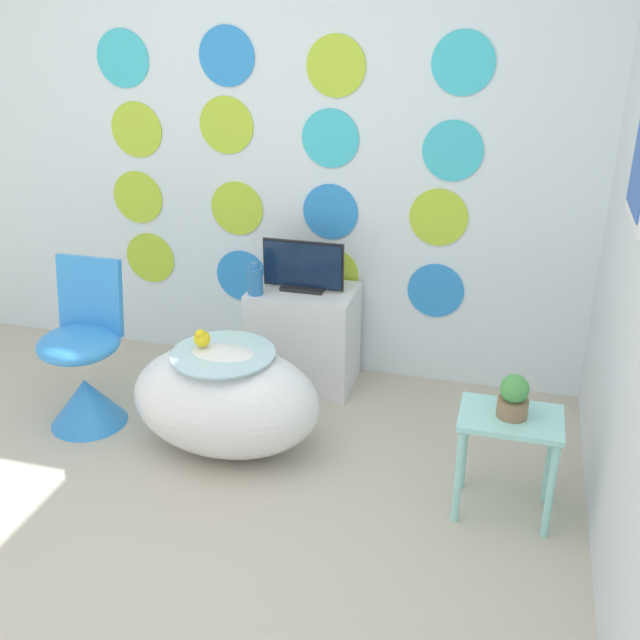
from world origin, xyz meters
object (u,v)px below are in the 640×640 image
object	(u,v)px
chair	(84,373)
tv	(303,269)
bathtub	(227,400)
potted_plant_left	(514,397)
vase	(255,280)

from	to	relation	value
chair	tv	world-z (taller)	chair
bathtub	tv	bearing A→B (deg)	77.69
potted_plant_left	bathtub	bearing A→B (deg)	174.12
tv	potted_plant_left	xyz separation A→B (m)	(1.13, -0.86, -0.12)
chair	potted_plant_left	size ratio (longest dim) A/B	4.61
bathtub	potted_plant_left	bearing A→B (deg)	-5.88
chair	potted_plant_left	bearing A→B (deg)	-4.71
potted_plant_left	chair	bearing A→B (deg)	175.29
tv	bathtub	bearing A→B (deg)	-102.31
bathtub	chair	world-z (taller)	chair
bathtub	potted_plant_left	xyz separation A→B (m)	(1.29, -0.13, 0.29)
vase	potted_plant_left	size ratio (longest dim) A/B	0.96
chair	potted_plant_left	world-z (taller)	chair
tv	vase	bearing A→B (deg)	-150.24
potted_plant_left	vase	bearing A→B (deg)	151.39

